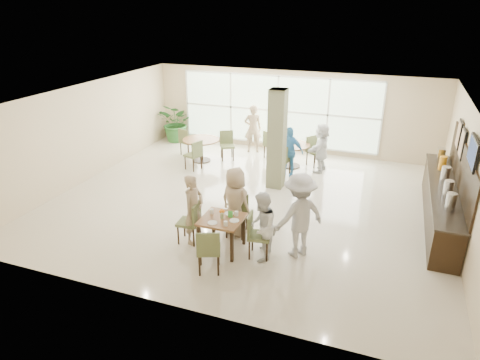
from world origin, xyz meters
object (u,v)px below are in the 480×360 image
(teen_standing, at_px, (299,215))
(adult_a, at_px, (288,152))
(buffet_counter, at_px, (442,201))
(potted_plant, at_px, (177,123))
(round_table_left, at_px, (201,144))
(adult_standing, at_px, (253,129))
(teen_right, at_px, (262,227))
(main_table, at_px, (222,223))
(teen_far, at_px, (235,202))
(teen_left, at_px, (194,209))
(round_table_right, at_px, (291,149))
(adult_b, at_px, (321,148))

(teen_standing, distance_m, adult_a, 4.42)
(buffet_counter, distance_m, potted_plant, 9.64)
(round_table_left, relative_size, adult_standing, 0.71)
(teen_right, relative_size, adult_standing, 0.87)
(round_table_left, xyz_separation_m, adult_standing, (1.30, 1.47, 0.25))
(main_table, relative_size, teen_far, 0.53)
(buffet_counter, xyz_separation_m, potted_plant, (-8.97, 3.53, 0.17))
(potted_plant, height_order, teen_standing, teen_standing)
(buffet_counter, distance_m, teen_standing, 3.90)
(buffet_counter, relative_size, teen_far, 2.92)
(teen_left, xyz_separation_m, teen_right, (1.57, -0.13, -0.05))
(round_table_right, bearing_deg, teen_right, -82.39)
(teen_standing, height_order, adult_b, teen_standing)
(potted_plant, height_order, adult_b, adult_b)
(round_table_left, height_order, adult_a, adult_a)
(teen_standing, bearing_deg, adult_standing, -110.07)
(potted_plant, relative_size, teen_left, 0.92)
(adult_standing, bearing_deg, main_table, 81.29)
(adult_b, bearing_deg, round_table_left, -76.59)
(teen_left, bearing_deg, buffet_counter, -50.83)
(round_table_right, bearing_deg, buffet_counter, -29.48)
(round_table_left, height_order, potted_plant, potted_plant)
(round_table_left, distance_m, adult_b, 3.91)
(buffet_counter, xyz_separation_m, teen_right, (-3.55, -3.02, 0.18))
(round_table_left, distance_m, buffet_counter, 7.45)
(teen_left, xyz_separation_m, adult_standing, (-0.78, 6.26, 0.06))
(buffet_counter, relative_size, teen_right, 3.20)
(adult_a, xyz_separation_m, adult_b, (0.85, 0.72, -0.00))
(buffet_counter, distance_m, teen_right, 4.66)
(round_table_left, relative_size, round_table_right, 1.04)
(round_table_left, xyz_separation_m, teen_left, (2.08, -4.79, 0.19))
(adult_b, bearing_deg, teen_left, -12.07)
(teen_far, xyz_separation_m, teen_standing, (1.53, -0.35, 0.10))
(teen_far, bearing_deg, potted_plant, -32.07)
(potted_plant, distance_m, adult_b, 5.77)
(teen_far, bearing_deg, main_table, 108.45)
(main_table, distance_m, adult_standing, 6.53)
(potted_plant, height_order, adult_standing, adult_standing)
(main_table, height_order, teen_right, teen_right)
(potted_plant, distance_m, adult_standing, 3.08)
(main_table, height_order, round_table_left, same)
(main_table, bearing_deg, teen_left, 171.75)
(buffet_counter, bearing_deg, teen_left, -150.55)
(main_table, bearing_deg, adult_standing, 103.07)
(round_table_left, height_order, teen_standing, teen_standing)
(potted_plant, bearing_deg, round_table_left, -42.65)
(teen_standing, bearing_deg, teen_far, -59.96)
(round_table_left, relative_size, teen_left, 0.76)
(buffet_counter, bearing_deg, main_table, -145.91)
(adult_b, distance_m, adult_standing, 2.77)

